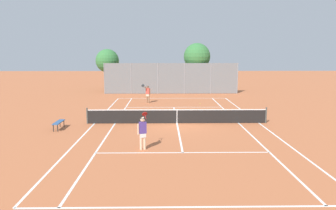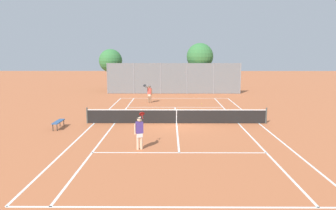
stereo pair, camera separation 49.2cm
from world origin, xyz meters
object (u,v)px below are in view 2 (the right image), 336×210
object	(u,v)px
loose_tennis_ball_0	(200,118)
loose_tennis_ball_1	(202,104)
player_near_side	(139,131)
player_far_left	(149,93)
courtside_bench	(58,122)
tree_behind_right	(200,57)
tree_behind_left	(111,61)
tennis_net	(177,116)

from	to	relation	value
loose_tennis_ball_0	loose_tennis_ball_1	size ratio (longest dim) A/B	1.00
loose_tennis_ball_1	loose_tennis_ball_0	bearing A→B (deg)	-96.69
player_near_side	player_far_left	distance (m)	14.77
courtside_bench	tree_behind_right	xyz separation A→B (m)	(10.40, 18.60, 3.67)
player_far_left	loose_tennis_ball_1	bearing A→B (deg)	-9.98
tree_behind_left	player_near_side	bearing A→B (deg)	-76.97
loose_tennis_ball_0	loose_tennis_ball_1	xyz separation A→B (m)	(0.75, 6.41, 0.00)
loose_tennis_ball_1	tennis_net	bearing A→B (deg)	-106.90
loose_tennis_ball_1	tree_behind_left	world-z (taller)	tree_behind_left
tree_behind_left	loose_tennis_ball_0	bearing A→B (deg)	-61.47
player_far_left	tree_behind_right	size ratio (longest dim) A/B	0.31
tennis_net	loose_tennis_ball_0	size ratio (longest dim) A/B	181.82
loose_tennis_ball_1	player_far_left	bearing A→B (deg)	170.02
player_far_left	tree_behind_left	world-z (taller)	tree_behind_left
loose_tennis_ball_0	loose_tennis_ball_1	world-z (taller)	same
loose_tennis_ball_0	tree_behind_left	size ratio (longest dim) A/B	0.01
player_far_left	tree_behind_left	xyz separation A→B (m)	(-5.28, 9.91, 2.64)
loose_tennis_ball_0	loose_tennis_ball_1	bearing A→B (deg)	83.31
loose_tennis_ball_1	tree_behind_right	world-z (taller)	tree_behind_right
tennis_net	tree_behind_right	world-z (taller)	tree_behind_right
loose_tennis_ball_1	tree_behind_left	size ratio (longest dim) A/B	0.01
player_far_left	loose_tennis_ball_0	xyz separation A→B (m)	(4.05, -7.25, -0.89)
courtside_bench	tennis_net	bearing A→B (deg)	11.46
loose_tennis_ball_0	tree_behind_left	world-z (taller)	tree_behind_left
loose_tennis_ball_0	courtside_bench	xyz separation A→B (m)	(-9.07, -3.15, 0.38)
tree_behind_right	tree_behind_left	bearing A→B (deg)	170.89
player_far_left	player_near_side	bearing A→B (deg)	-88.34
tennis_net	loose_tennis_ball_0	bearing A→B (deg)	44.32
loose_tennis_ball_0	courtside_bench	size ratio (longest dim) A/B	0.04
player_near_side	tree_behind_right	bearing A→B (deg)	77.85
loose_tennis_ball_0	tree_behind_right	bearing A→B (deg)	85.09
tree_behind_left	tree_behind_right	xyz separation A→B (m)	(10.66, -1.71, 0.51)
player_far_left	courtside_bench	bearing A→B (deg)	-115.77
loose_tennis_ball_0	tree_behind_left	distance (m)	19.85
loose_tennis_ball_1	tree_behind_right	distance (m)	9.92
loose_tennis_ball_0	courtside_bench	bearing A→B (deg)	-160.84
courtside_bench	tree_behind_left	bearing A→B (deg)	90.74
player_near_side	player_far_left	xyz separation A→B (m)	(-0.43, 14.77, 0.00)
tennis_net	player_near_side	xyz separation A→B (m)	(-1.92, -5.86, 0.42)
loose_tennis_ball_0	tree_behind_right	world-z (taller)	tree_behind_right
player_far_left	tree_behind_left	distance (m)	11.54
loose_tennis_ball_0	tree_behind_left	bearing A→B (deg)	118.53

